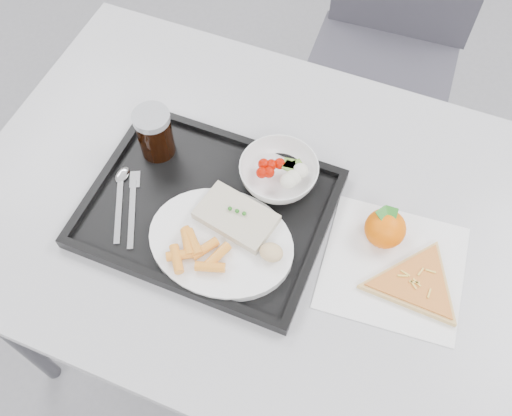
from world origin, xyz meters
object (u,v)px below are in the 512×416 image
tangerine (385,228)px  pizza_slice (417,284)px  chair (391,37)px  table (271,228)px  tray (208,209)px  cola_glass (155,132)px  salad_bowl (279,173)px  dinner_plate (221,243)px

tangerine → pizza_slice: bearing=-41.3°
chair → tangerine: 0.82m
table → chair: chair is taller
tangerine → tray: bearing=-167.7°
cola_glass → chair: bearing=66.4°
table → salad_bowl: size_ratio=7.89×
tray → dinner_plate: size_ratio=1.67×
tray → cola_glass: 0.18m
tray → salad_bowl: (0.10, 0.11, 0.03)m
salad_bowl → pizza_slice: size_ratio=0.54×
dinner_plate → pizza_slice: bearing=10.0°
tangerine → table: bearing=-173.2°
tray → salad_bowl: bearing=47.3°
dinner_plate → salad_bowl: salad_bowl is taller
cola_glass → pizza_slice: size_ratio=0.38×
tray → cola_glass: cola_glass is taller
table → cola_glass: cola_glass is taller
table → chair: size_ratio=1.29×
chair → salad_bowl: 0.77m
table → dinner_plate: size_ratio=4.44×
tangerine → pizza_slice: tangerine is taller
dinner_plate → pizza_slice: dinner_plate is taller
salad_bowl → tangerine: (0.22, -0.04, -0.00)m
table → pizza_slice: size_ratio=4.25×
tangerine → pizza_slice: size_ratio=0.35×
table → cola_glass: bearing=171.2°
dinner_plate → table: bearing=62.1°
cola_glass → tray: bearing=-30.1°
chair → tray: (-0.18, -0.83, 0.22)m
chair → salad_bowl: bearing=-96.0°
salad_bowl → cola_glass: cola_glass is taller
chair → tangerine: size_ratio=9.39×
table → tangerine: 0.24m
chair → dinner_plate: bearing=-97.8°
tray → table: bearing=22.0°
dinner_plate → chair: bearing=82.2°
tray → cola_glass: (-0.15, 0.09, 0.06)m
chair → pizza_slice: bearing=-74.7°
chair → pizza_slice: chair is taller
tray → dinner_plate: (0.06, -0.06, 0.02)m
pizza_slice → cola_glass: bearing=171.0°
salad_bowl → dinner_plate: bearing=-104.8°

